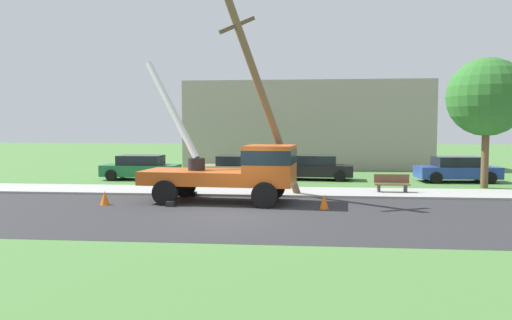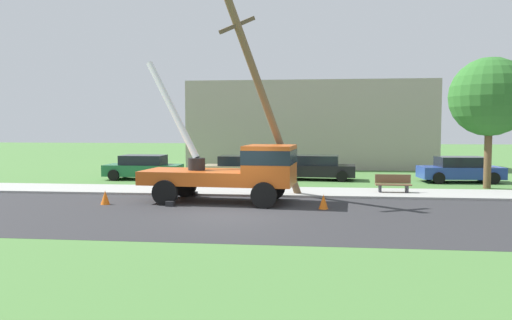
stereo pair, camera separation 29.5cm
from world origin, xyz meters
name	(u,v)px [view 2 (the right image)]	position (x,y,z in m)	size (l,w,h in m)	color
ground_plane	(265,179)	(0.00, 12.00, 0.00)	(120.00, 120.00, 0.00)	#477538
road_asphalt	(232,214)	(0.00, 0.00, 0.00)	(80.00, 8.88, 0.01)	#2B2B2D
sidewalk_strip	(252,191)	(0.00, 5.96, 0.05)	(80.00, 3.05, 0.10)	#9E9E99
utility_truck	(239,168)	(-0.17, 2.79, 1.41)	(6.74, 3.26, 5.98)	#C65119
leaning_utility_pole	(264,100)	(0.76, 3.88, 4.23)	(3.33, 3.11, 8.30)	brown
traffic_cone_ahead	(323,202)	(3.24, 1.51, 0.28)	(0.36, 0.36, 0.56)	orange
traffic_cone_behind	(105,197)	(-5.38, 1.65, 0.28)	(0.36, 0.36, 0.56)	orange
parked_sedan_green	(143,167)	(-7.03, 10.93, 0.71)	(4.40, 2.02, 1.42)	#1E6638
parked_sedan_tan	(241,168)	(-1.25, 11.04, 0.71)	(4.42, 2.05, 1.42)	tan
parked_sedan_black	(317,168)	(3.05, 11.88, 0.71)	(4.52, 2.23, 1.42)	black
parked_sedan_blue	(460,170)	(10.96, 11.47, 0.71)	(4.52, 2.23, 1.42)	#263F99
park_bench	(393,184)	(6.49, 6.03, 0.46)	(1.60, 0.45, 0.90)	brown
roadside_tree_near	(490,97)	(11.50, 8.75, 4.55)	(3.90, 3.90, 6.52)	brown
lowrise_building_backdrop	(310,125)	(2.57, 21.37, 3.20)	(18.00, 6.00, 6.40)	#A5998C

